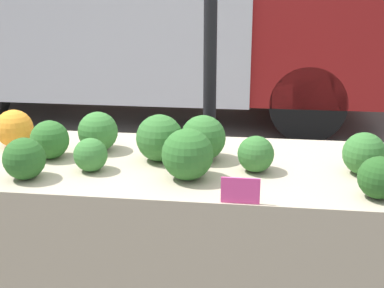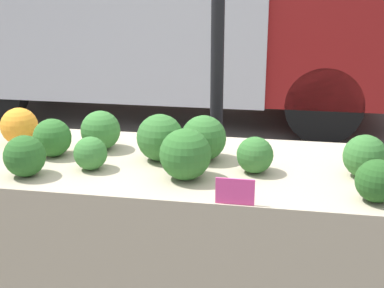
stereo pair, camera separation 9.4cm
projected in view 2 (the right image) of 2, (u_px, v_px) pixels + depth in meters
The scene contains 15 objects.
tent_pole at pixel (217, 51), 2.78m from camera, with size 0.07×0.07×2.45m.
parked_truck at pixel (147, 2), 5.95m from camera, with size 5.23×1.82×2.41m.
market_table at pixel (189, 196), 2.10m from camera, with size 2.38×0.75×0.89m.
orange_cauliflower at pixel (19, 126), 2.34m from camera, with size 0.16×0.16×0.16m.
broccoli_head_0 at pixel (25, 156), 1.97m from camera, with size 0.16×0.16×0.16m.
broccoli_head_1 at pixel (365, 156), 1.96m from camera, with size 0.16×0.16×0.16m.
broccoli_head_2 at pixel (255, 155), 2.01m from camera, with size 0.14×0.14×0.14m.
broccoli_head_3 at pixel (90, 153), 2.04m from camera, with size 0.13×0.13×0.13m.
broccoli_head_4 at pixel (204, 138), 2.14m from camera, with size 0.18×0.18×0.18m.
broccoli_head_5 at pixel (52, 138), 2.19m from camera, with size 0.16×0.16×0.16m.
broccoli_head_6 at pixel (185, 154), 1.94m from camera, with size 0.19×0.19×0.19m.
broccoli_head_8 at pixel (160, 138), 2.13m from camera, with size 0.19×0.19×0.19m.
broccoli_head_11 at pixel (101, 130), 2.27m from camera, with size 0.17×0.17×0.17m.
broccoli_head_12 at pixel (377, 181), 1.75m from camera, with size 0.14×0.14×0.14m.
price_sign at pixel (235, 191), 1.74m from camera, with size 0.13×0.01×0.09m.
Camera 2 is at (0.35, -1.97, 1.62)m, focal length 50.00 mm.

